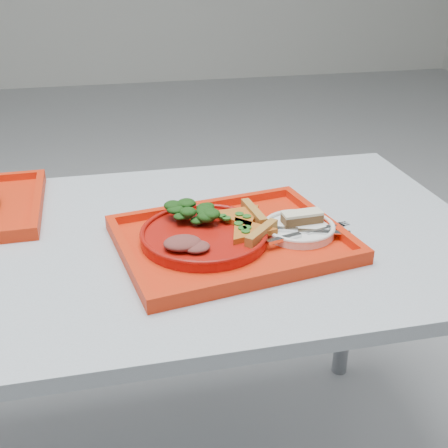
# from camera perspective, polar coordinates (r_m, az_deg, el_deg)

# --- Properties ---
(table) EXTENTS (1.60, 0.80, 0.75)m
(table) POSITION_cam_1_polar(r_m,az_deg,el_deg) (1.23, -11.29, -4.87)
(table) COLOR #9AA2AD
(table) RESTS_ON ground
(tray_main) EXTENTS (0.50, 0.42, 0.01)m
(tray_main) POSITION_cam_1_polar(r_m,az_deg,el_deg) (1.16, 0.76, -1.90)
(tray_main) COLOR red
(tray_main) RESTS_ON table
(dinner_plate) EXTENTS (0.26, 0.26, 0.02)m
(dinner_plate) POSITION_cam_1_polar(r_m,az_deg,el_deg) (1.15, -2.03, -1.29)
(dinner_plate) COLOR #9E110A
(dinner_plate) RESTS_ON tray_main
(side_plate) EXTENTS (0.15, 0.15, 0.01)m
(side_plate) POSITION_cam_1_polar(r_m,az_deg,el_deg) (1.19, 7.59, -0.62)
(side_plate) COLOR white
(side_plate) RESTS_ON tray_main
(pizza_slice_a) EXTENTS (0.16, 0.16, 0.02)m
(pizza_slice_a) POSITION_cam_1_polar(r_m,az_deg,el_deg) (1.14, 2.53, -0.52)
(pizza_slice_a) COLOR #C48720
(pizza_slice_a) RESTS_ON dinner_plate
(pizza_slice_b) EXTENTS (0.14, 0.12, 0.02)m
(pizza_slice_b) POSITION_cam_1_polar(r_m,az_deg,el_deg) (1.20, 1.61, 0.95)
(pizza_slice_b) COLOR #C48720
(pizza_slice_b) RESTS_ON dinner_plate
(salad_heap) EXTENTS (0.09, 0.08, 0.04)m
(salad_heap) POSITION_cam_1_polar(r_m,az_deg,el_deg) (1.19, -3.36, 1.46)
(salad_heap) COLOR black
(salad_heap) RESTS_ON dinner_plate
(meat_portion) EXTENTS (0.07, 0.06, 0.02)m
(meat_portion) POSITION_cam_1_polar(r_m,az_deg,el_deg) (1.08, -4.24, -1.93)
(meat_portion) COLOR brown
(meat_portion) RESTS_ON dinner_plate
(dessert_bar) EXTENTS (0.09, 0.04, 0.02)m
(dessert_bar) POSITION_cam_1_polar(r_m,az_deg,el_deg) (1.20, 7.94, 0.70)
(dessert_bar) COLOR #442C16
(dessert_bar) RESTS_ON side_plate
(knife) EXTENTS (0.18, 0.07, 0.01)m
(knife) POSITION_cam_1_polar(r_m,az_deg,el_deg) (1.17, 8.25, -0.63)
(knife) COLOR silver
(knife) RESTS_ON side_plate
(fork) EXTENTS (0.18, 0.07, 0.01)m
(fork) POSITION_cam_1_polar(r_m,az_deg,el_deg) (1.16, 8.34, -0.90)
(fork) COLOR silver
(fork) RESTS_ON side_plate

